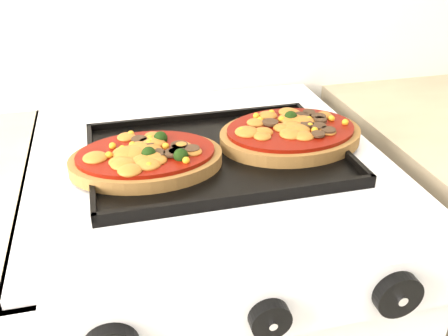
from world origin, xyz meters
name	(u,v)px	position (x,y,z in m)	size (l,w,h in m)	color
control_panel	(261,308)	(-0.04, 1.39, 0.85)	(0.60, 0.02, 0.09)	silver
knob_center	(270,319)	(-0.04, 1.37, 0.85)	(0.05, 0.05, 0.02)	black
knob_right	(398,295)	(0.13, 1.37, 0.85)	(0.06, 0.06, 0.02)	black
baking_tray	(217,153)	(-0.03, 1.68, 0.92)	(0.41, 0.31, 0.02)	black
pizza_left	(146,157)	(-0.15, 1.66, 0.94)	(0.24, 0.17, 0.04)	brown
pizza_right	(291,132)	(0.10, 1.69, 0.94)	(0.25, 0.19, 0.04)	brown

